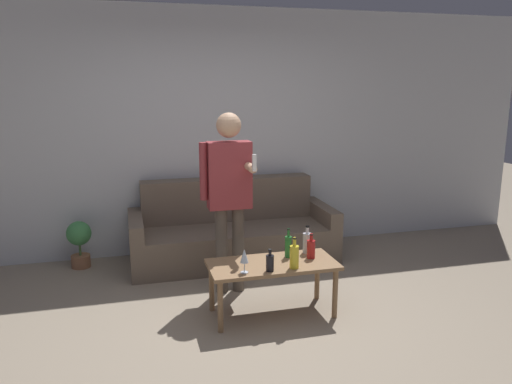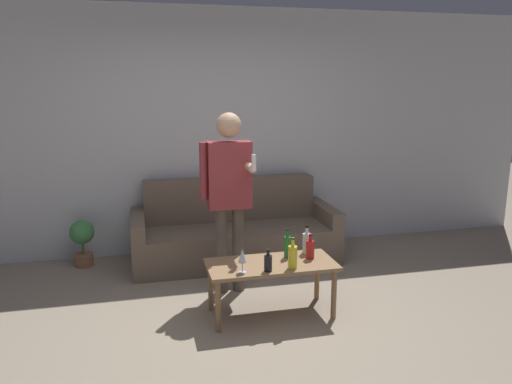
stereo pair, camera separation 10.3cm
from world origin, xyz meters
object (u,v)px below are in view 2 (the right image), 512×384
at_px(couch, 234,232).
at_px(person_standing_front, 229,188).
at_px(bottle_orange, 307,243).
at_px(coffee_table, 271,269).

xyz_separation_m(couch, person_standing_front, (-0.21, -0.85, 0.68)).
distance_m(couch, bottle_orange, 1.33).
bearing_deg(coffee_table, couch, 91.47).
xyz_separation_m(coffee_table, bottle_orange, (0.36, 0.16, 0.15)).
height_order(couch, coffee_table, couch).
bearing_deg(person_standing_front, couch, 76.32).
bearing_deg(couch, coffee_table, -88.53).
distance_m(coffee_table, bottle_orange, 0.42).
bearing_deg(bottle_orange, couch, 107.61).
height_order(couch, bottle_orange, couch).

